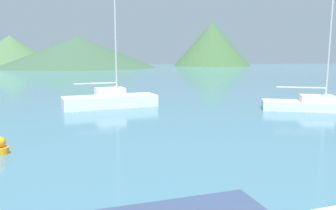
% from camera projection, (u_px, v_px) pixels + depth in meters
% --- Properties ---
extents(sailboat_inner, '(7.04, 4.05, 10.47)m').
position_uv_depth(sailboat_inner, '(317.00, 104.00, 21.49)').
color(sailboat_inner, silver).
rests_on(sailboat_inner, ground_plane).
extents(sailboat_middle, '(6.76, 3.60, 9.95)m').
position_uv_depth(sailboat_middle, '(110.00, 99.00, 22.95)').
color(sailboat_middle, white).
rests_on(sailboat_middle, ground_plane).
extents(buoy_marker, '(0.57, 0.57, 0.66)m').
position_uv_depth(buoy_marker, '(0.00, 147.00, 12.12)').
color(buoy_marker, orange).
rests_on(buoy_marker, ground_plane).
extents(hill_west, '(26.29, 26.29, 9.29)m').
position_uv_depth(hill_west, '(10.00, 51.00, 97.47)').
color(hill_west, '#476B42').
rests_on(hill_west, ground_plane).
extents(hill_central, '(44.00, 44.00, 8.67)m').
position_uv_depth(hill_central, '(78.00, 52.00, 92.75)').
color(hill_central, '#38563D').
rests_on(hill_central, ground_plane).
extents(hill_east, '(24.79, 24.79, 14.02)m').
position_uv_depth(hill_east, '(212.00, 44.00, 106.38)').
color(hill_east, '#3D6038').
rests_on(hill_east, ground_plane).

